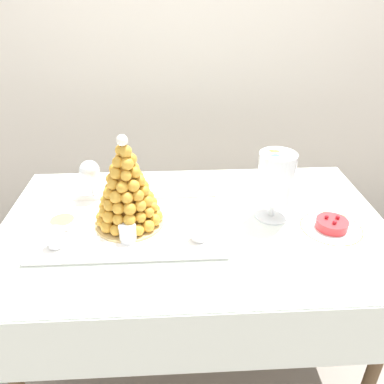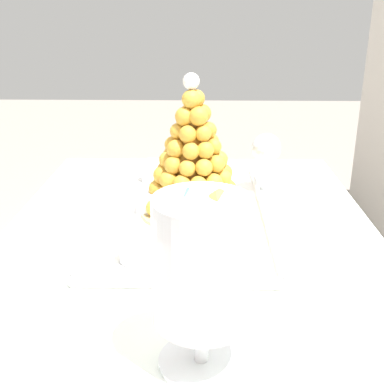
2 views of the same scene
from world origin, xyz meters
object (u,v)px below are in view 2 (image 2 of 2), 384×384
macaron_goblet (202,264)px  wine_glass (266,150)px  croquembouche (193,161)px  dessert_cup_mid_left (148,203)px  serving_tray (183,215)px  dessert_cup_centre (134,250)px  dessert_cup_left (152,172)px  creme_brulee_ramekin (192,176)px

macaron_goblet → wine_glass: macaron_goblet is taller
macaron_goblet → wine_glass: 0.69m
croquembouche → dessert_cup_mid_left: (0.00, -0.11, -0.10)m
serving_tray → dessert_cup_centre: dessert_cup_centre is taller
dessert_cup_left → creme_brulee_ramekin: bearing=94.2°
dessert_cup_left → serving_tray: bearing=22.8°
dessert_cup_centre → creme_brulee_ramekin: size_ratio=0.59×
serving_tray → wine_glass: (-0.17, 0.21, 0.11)m
dessert_cup_centre → wine_glass: wine_glass is taller
serving_tray → wine_glass: wine_glass is taller
dessert_cup_mid_left → creme_brulee_ramekin: 0.25m
dessert_cup_left → wine_glass: bearing=78.4°
croquembouche → macaron_goblet: size_ratio=1.25×
dessert_cup_left → dessert_cup_centre: (0.46, 0.01, -0.00)m
dessert_cup_mid_left → dessert_cup_centre: 0.23m
dessert_cup_mid_left → dessert_cup_centre: (0.23, -0.00, -0.00)m
dessert_cup_left → wine_glass: size_ratio=0.36×
dessert_cup_left → dessert_cup_centre: dessert_cup_left is taller
croquembouche → dessert_cup_centre: size_ratio=6.14×
dessert_cup_mid_left → dessert_cup_centre: bearing=-0.7°
serving_tray → dessert_cup_left: dessert_cup_left is taller
creme_brulee_ramekin → macaron_goblet: (0.74, 0.03, 0.14)m
croquembouche → dessert_cup_left: croquembouche is taller
croquembouche → macaron_goblet: croquembouche is taller
macaron_goblet → wine_glass: size_ratio=1.62×
macaron_goblet → serving_tray: bearing=-175.0°
dessert_cup_left → dessert_cup_mid_left: size_ratio=1.04×
wine_glass → serving_tray: bearing=-51.4°
wine_glass → croquembouche: bearing=-49.7°
dessert_cup_mid_left → dessert_cup_centre: size_ratio=1.07×
serving_tray → macaron_goblet: size_ratio=2.42×
croquembouche → creme_brulee_ramekin: 0.26m
macaron_goblet → creme_brulee_ramekin: bearing=-177.7°
serving_tray → wine_glass: 0.29m
dessert_cup_centre → wine_glass: bearing=143.1°
macaron_goblet → wine_glass: bearing=166.0°
wine_glass → dessert_cup_left: bearing=-101.6°
dessert_cup_centre → creme_brulee_ramekin: dessert_cup_centre is taller
dessert_cup_centre → creme_brulee_ramekin: 0.48m
dessert_cup_centre → dessert_cup_mid_left: bearing=179.3°
dessert_cup_left → macaron_goblet: 0.75m
wine_glass → macaron_goblet: bearing=-14.0°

